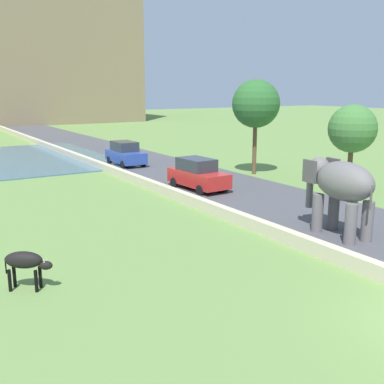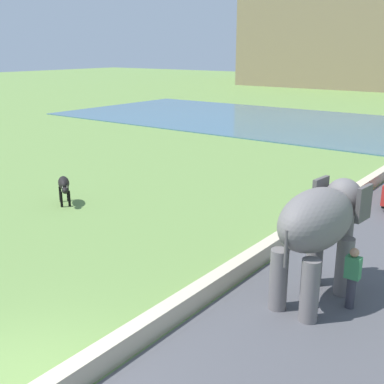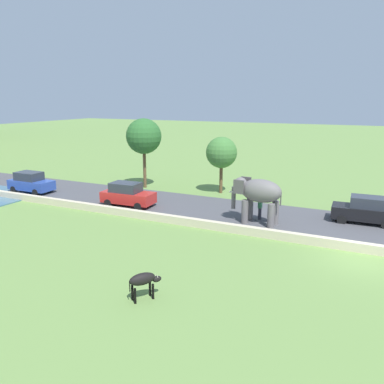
{
  "view_description": "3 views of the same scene",
  "coord_description": "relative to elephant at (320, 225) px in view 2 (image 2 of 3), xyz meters",
  "views": [
    {
      "loc": [
        -10.56,
        -5.27,
        5.67
      ],
      "look_at": [
        0.16,
        11.9,
        1.13
      ],
      "focal_mm": 43.22,
      "sensor_mm": 36.0,
      "label": 1
    },
    {
      "loc": [
        7.72,
        -4.47,
        6.21
      ],
      "look_at": [
        -1.94,
        8.38,
        1.46
      ],
      "focal_mm": 45.96,
      "sensor_mm": 36.0,
      "label": 2
    },
    {
      "loc": [
        -20.08,
        -0.17,
        7.94
      ],
      "look_at": [
        2.14,
        10.47,
        2.0
      ],
      "focal_mm": 36.26,
      "sensor_mm": 36.0,
      "label": 3
    }
  ],
  "objects": [
    {
      "name": "ground_plane",
      "position": [
        -3.45,
        -6.44,
        -2.04
      ],
      "size": [
        220.0,
        220.0,
        0.0
      ],
      "primitive_type": "plane",
      "color": "#6B8E47"
    },
    {
      "name": "lake",
      "position": [
        -17.45,
        27.58,
        -2.0
      ],
      "size": [
        36.0,
        18.0,
        0.08
      ],
      "primitive_type": "cube",
      "color": "#426B84",
      "rests_on": "ground"
    },
    {
      "name": "person_beside_elephant",
      "position": [
        0.89,
        0.03,
        -1.16
      ],
      "size": [
        0.36,
        0.22,
        1.63
      ],
      "color": "#33333D",
      "rests_on": "ground"
    },
    {
      "name": "elephant",
      "position": [
        0.0,
        0.0,
        0.0
      ],
      "size": [
        1.64,
        3.53,
        2.99
      ],
      "color": "slate",
      "rests_on": "ground"
    },
    {
      "name": "cow_black",
      "position": [
        -11.46,
        1.33,
        -1.2
      ],
      "size": [
        1.32,
        1.08,
        1.15
      ],
      "color": "black",
      "rests_on": "ground"
    },
    {
      "name": "barrier_wall",
      "position": [
        -2.25,
        11.56,
        -1.78
      ],
      "size": [
        0.4,
        110.0,
        0.52
      ],
      "primitive_type": "cube",
      "color": "beige",
      "rests_on": "ground"
    }
  ]
}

